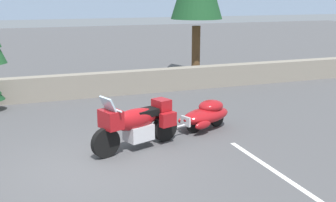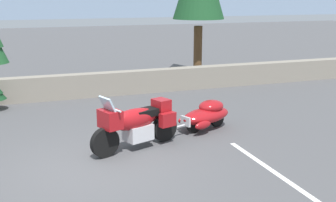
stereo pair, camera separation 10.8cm
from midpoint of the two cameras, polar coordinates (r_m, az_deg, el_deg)
ground_plane at (r=8.79m, az=-9.64°, el=-8.83°), size 80.00×80.00×0.00m
stone_guard_wall at (r=14.49m, az=-15.28°, el=1.84°), size 24.00×0.58×0.94m
touring_motorcycle at (r=9.47m, az=-4.07°, el=-2.94°), size 2.22×1.20×1.33m
car_shaped_trailer at (r=10.91m, az=5.53°, el=-1.81°), size 2.19×1.17×0.76m
parking_stripe_marker at (r=8.67m, az=14.77°, el=-9.43°), size 0.12×3.60×0.01m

